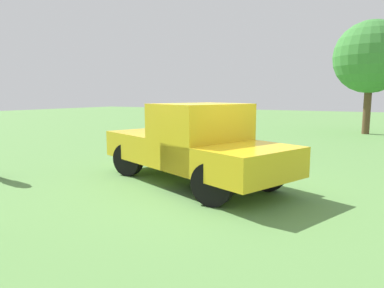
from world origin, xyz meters
The scene contains 3 objects.
ground_plane centered at (0.00, 0.00, 0.00)m, with size 80.00×80.00×0.00m, color #5B8C47.
pickup_truck centered at (-0.50, 0.26, 0.95)m, with size 5.24×3.52×1.83m.
tree_far_center centered at (2.26, 13.60, 3.92)m, with size 3.65×3.65×5.76m.
Camera 1 is at (3.25, -6.49, 2.01)m, focal length 32.24 mm.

